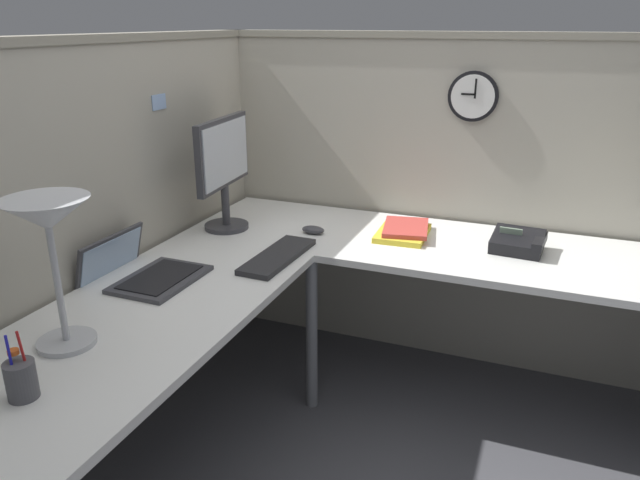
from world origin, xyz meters
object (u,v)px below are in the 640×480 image
laptop (139,271)px  computer_mouse (313,230)px  pen_cup (21,379)px  book_stack (404,231)px  keyboard (278,256)px  wall_clock (473,96)px  monitor (224,165)px  desk_lamp_dome (48,227)px  office_phone (519,243)px

laptop → computer_mouse: size_ratio=3.69×
pen_cup → book_stack: bearing=-20.9°
keyboard → book_stack: bearing=-39.1°
keyboard → laptop: bearing=133.7°
laptop → wall_clock: wall_clock is taller
monitor → laptop: 0.67m
desk_lamp_dome → office_phone: size_ratio=2.02×
monitor → laptop: bearing=178.0°
keyboard → computer_mouse: computer_mouse is taller
desk_lamp_dome → book_stack: (1.30, -0.68, -0.34)m
monitor → book_stack: bearing=-75.6°
desk_lamp_dome → wall_clock: 1.85m
laptop → desk_lamp_dome: size_ratio=0.86×
laptop → desk_lamp_dome: 0.60m
keyboard → office_phone: 0.99m
laptop → computer_mouse: laptop is taller
desk_lamp_dome → office_phone: 1.76m
keyboard → desk_lamp_dome: size_ratio=0.97×
pen_cup → wall_clock: (1.85, -0.80, 0.53)m
keyboard → pen_cup: size_ratio=2.39×
computer_mouse → pen_cup: (-1.42, 0.21, 0.04)m
desk_lamp_dome → book_stack: desk_lamp_dome is taller
monitor → pen_cup: (-1.35, -0.19, -0.24)m
keyboard → computer_mouse: (0.33, -0.02, 0.01)m
monitor → desk_lamp_dome: size_ratio=1.12×
laptop → keyboard: bearing=-48.3°
desk_lamp_dome → wall_clock: (1.60, -0.89, 0.22)m
desk_lamp_dome → book_stack: bearing=-27.9°
book_stack → office_phone: bearing=-92.2°
desk_lamp_dome → laptop: bearing=13.1°
wall_clock → keyboard: bearing=141.5°
pen_cup → wall_clock: 2.08m
keyboard → wall_clock: wall_clock is taller
monitor → pen_cup: size_ratio=2.78×
desk_lamp_dome → wall_clock: wall_clock is taller
monitor → computer_mouse: size_ratio=4.81×
office_phone → desk_lamp_dome: bearing=137.4°
pen_cup → wall_clock: size_ratio=0.82×
laptop → office_phone: bearing=-58.3°
computer_mouse → pen_cup: size_ratio=0.58×
laptop → wall_clock: (1.12, -1.01, 0.55)m
pen_cup → computer_mouse: bearing=-8.3°
computer_mouse → keyboard: bearing=177.4°
desk_lamp_dome → keyboard: bearing=-18.9°
book_stack → wall_clock: size_ratio=1.39×
monitor → desk_lamp_dome: bearing=-175.2°
laptop → computer_mouse: (0.69, -0.41, -0.01)m
computer_mouse → pen_cup: 1.44m
computer_mouse → office_phone: bearing=-83.2°
keyboard → office_phone: (0.44, -0.89, 0.03)m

